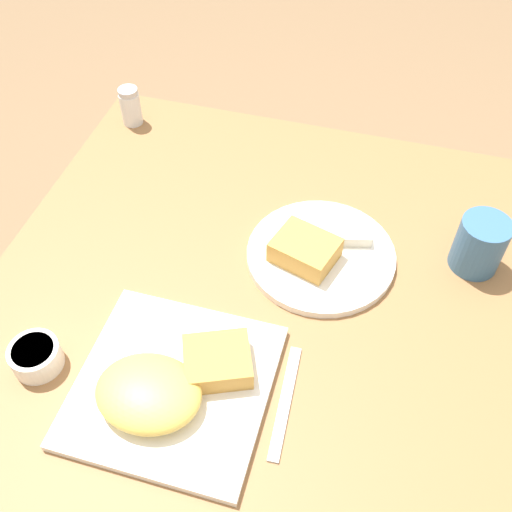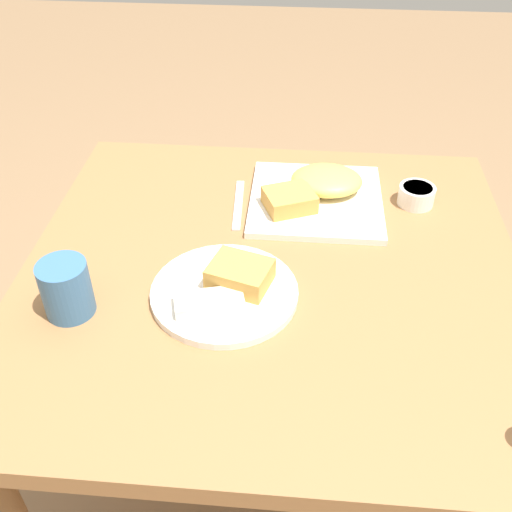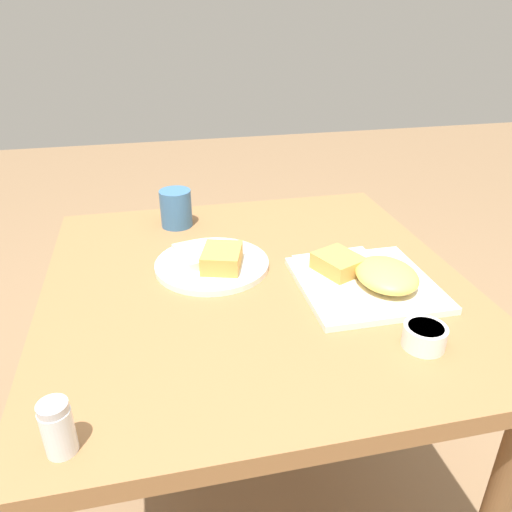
{
  "view_description": "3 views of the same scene",
  "coord_description": "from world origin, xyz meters",
  "px_view_note": "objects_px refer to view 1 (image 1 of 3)",
  "views": [
    {
      "loc": [
        0.15,
        -0.58,
        1.48
      ],
      "look_at": [
        -0.02,
        0.03,
        0.74
      ],
      "focal_mm": 42.0,
      "sensor_mm": 36.0,
      "label": 1
    },
    {
      "loc": [
        -0.04,
        0.83,
        1.4
      ],
      "look_at": [
        0.03,
        0.03,
        0.75
      ],
      "focal_mm": 42.0,
      "sensor_mm": 36.0,
      "label": 2
    },
    {
      "loc": [
        -0.89,
        0.2,
        1.24
      ],
      "look_at": [
        0.02,
        -0.01,
        0.75
      ],
      "focal_mm": 35.0,
      "sensor_mm": 36.0,
      "label": 3
    }
  ],
  "objects_px": {
    "plate_oval_far": "(318,252)",
    "salt_shaker": "(131,108)",
    "sauce_ramekin": "(36,356)",
    "butter_knife": "(285,401)",
    "coffee_mug": "(480,244)",
    "plate_square_near": "(170,385)"
  },
  "relations": [
    {
      "from": "plate_oval_far",
      "to": "butter_knife",
      "type": "bearing_deg",
      "value": -87.71
    },
    {
      "from": "plate_oval_far",
      "to": "sauce_ramekin",
      "type": "distance_m",
      "value": 0.47
    },
    {
      "from": "plate_square_near",
      "to": "plate_oval_far",
      "type": "distance_m",
      "value": 0.34
    },
    {
      "from": "salt_shaker",
      "to": "butter_knife",
      "type": "distance_m",
      "value": 0.71
    },
    {
      "from": "salt_shaker",
      "to": "butter_knife",
      "type": "bearing_deg",
      "value": -49.29
    },
    {
      "from": "plate_oval_far",
      "to": "salt_shaker",
      "type": "relative_size",
      "value": 3.11
    },
    {
      "from": "plate_square_near",
      "to": "plate_oval_far",
      "type": "relative_size",
      "value": 1.08
    },
    {
      "from": "salt_shaker",
      "to": "plate_square_near",
      "type": "bearing_deg",
      "value": -61.83
    },
    {
      "from": "butter_knife",
      "to": "coffee_mug",
      "type": "relative_size",
      "value": 1.86
    },
    {
      "from": "plate_square_near",
      "to": "sauce_ramekin",
      "type": "distance_m",
      "value": 0.2
    },
    {
      "from": "sauce_ramekin",
      "to": "plate_square_near",
      "type": "bearing_deg",
      "value": 2.63
    },
    {
      "from": "plate_square_near",
      "to": "coffee_mug",
      "type": "distance_m",
      "value": 0.54
    },
    {
      "from": "salt_shaker",
      "to": "butter_knife",
      "type": "relative_size",
      "value": 0.45
    },
    {
      "from": "salt_shaker",
      "to": "butter_knife",
      "type": "xyz_separation_m",
      "value": [
        0.46,
        -0.54,
        -0.03
      ]
    },
    {
      "from": "plate_oval_far",
      "to": "sauce_ramekin",
      "type": "xyz_separation_m",
      "value": [
        -0.35,
        -0.31,
        0.01
      ]
    },
    {
      "from": "sauce_ramekin",
      "to": "salt_shaker",
      "type": "height_order",
      "value": "salt_shaker"
    },
    {
      "from": "salt_shaker",
      "to": "plate_oval_far",
      "type": "bearing_deg",
      "value": -30.25
    },
    {
      "from": "sauce_ramekin",
      "to": "salt_shaker",
      "type": "xyz_separation_m",
      "value": [
        -0.1,
        0.58,
        0.01
      ]
    },
    {
      "from": "butter_knife",
      "to": "coffee_mug",
      "type": "bearing_deg",
      "value": -39.15
    },
    {
      "from": "plate_square_near",
      "to": "salt_shaker",
      "type": "bearing_deg",
      "value": 118.17
    },
    {
      "from": "sauce_ramekin",
      "to": "coffee_mug",
      "type": "distance_m",
      "value": 0.71
    },
    {
      "from": "plate_oval_far",
      "to": "coffee_mug",
      "type": "bearing_deg",
      "value": 12.99
    }
  ]
}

